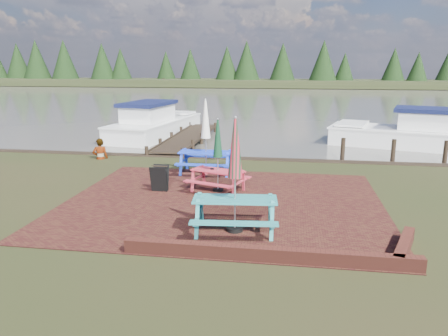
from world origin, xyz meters
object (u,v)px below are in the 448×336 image
Objects in this scene: picnic_table_teal at (235,193)px; person at (99,139)px; picnic_table_red at (218,167)px; boat_near at (417,135)px; jetty at (188,137)px; boat_jetty at (155,125)px; picnic_table_blue at (206,148)px; chalkboard at (160,178)px.

picnic_table_teal is 9.71m from person.
boat_near is at bearing 67.99° from picnic_table_red.
person is at bearing 163.72° from picnic_table_red.
jetty is 11.55m from boat_near.
jetty is at bearing 127.59° from picnic_table_red.
picnic_table_red is at bearing -70.94° from jetty.
jetty is at bearing 109.16° from boat_near.
person reaches higher than jetty.
boat_jetty is 13.95m from boat_near.
jetty is 1.14× the size of boat_jetty.
picnic_table_teal is at bearing 166.60° from boat_near.
boat_near is 15.18m from person.
jetty is at bearing 108.42° from picnic_table_blue.
jetty is 2.98m from boat_jetty.
boat_jetty is at bearing 109.16° from picnic_table_teal.
boat_near is (13.90, -1.21, -0.02)m from boat_jetty.
picnic_table_teal is 0.34× the size of boat_jetty.
boat_near reaches higher than jetty.
picnic_table_blue is 2.70m from chalkboard.
chalkboard is 9.55m from jetty.
chalkboard reaches higher than jetty.
chalkboard is at bearing -153.64° from picnic_table_red.
boat_jetty is 0.94× the size of boat_near.
picnic_table_teal is 14.93m from boat_near.
picnic_table_blue is 11.88m from boat_near.
person is (-4.84, 1.71, -0.07)m from picnic_table_blue.
boat_jetty is (-5.54, 10.98, -0.33)m from picnic_table_red.
picnic_table_teal is 1.58× the size of person.
picnic_table_teal is at bearing 109.18° from person.
chalkboard is at bearing -111.91° from picnic_table_blue.
picnic_table_teal reaches higher than jetty.
chalkboard is 0.10× the size of boat_jetty.
picnic_table_teal is at bearing -45.57° from chalkboard.
picnic_table_red is at bearing -54.66° from boat_jetty.
chalkboard is 0.48× the size of person.
picnic_table_blue reaches higher than boat_near.
picnic_table_red is 2.76× the size of chalkboard.
picnic_table_blue reaches higher than chalkboard.
person is at bearing -82.32° from boat_jetty.
person is at bearing 160.27° from picnic_table_blue.
picnic_table_red is at bearing 9.27° from chalkboard.
picnic_table_teal is 1.02× the size of picnic_table_blue.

